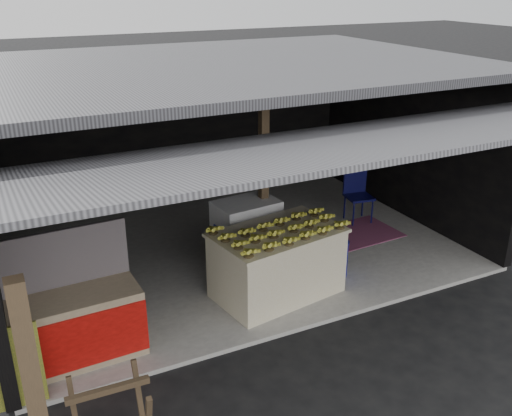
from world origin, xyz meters
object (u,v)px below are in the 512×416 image
banana_table (277,263)px  white_crate (247,233)px  sawhorse (111,411)px  plastic_chair (357,191)px  water_barrel (336,259)px  neighbor_stall (75,323)px

banana_table → white_crate: 0.98m
white_crate → sawhorse: (-2.69, -2.75, -0.11)m
banana_table → plastic_chair: (2.51, 1.67, 0.07)m
banana_table → white_crate: bearing=80.6°
water_barrel → plastic_chair: (1.49, 1.59, 0.29)m
banana_table → sawhorse: size_ratio=2.46×
white_crate → neighbor_stall: size_ratio=0.68×
neighbor_stall → plastic_chair: size_ratio=1.62×
water_barrel → plastic_chair: plastic_chair is taller
sawhorse → water_barrel: size_ratio=1.45×
banana_table → water_barrel: size_ratio=3.57×
white_crate → sawhorse: bearing=-140.6°
water_barrel → neighbor_stall: bearing=-174.9°
water_barrel → plastic_chair: size_ratio=0.56×
white_crate → water_barrel: 1.38m
white_crate → banana_table: bearing=-96.6°
banana_table → neighbor_stall: 2.73m
neighbor_stall → white_crate: bearing=22.1°
plastic_chair → white_crate: bearing=-155.7°
plastic_chair → neighbor_stall: bearing=-151.0°
neighbor_stall → plastic_chair: 5.58m
sawhorse → plastic_chair: 6.23m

